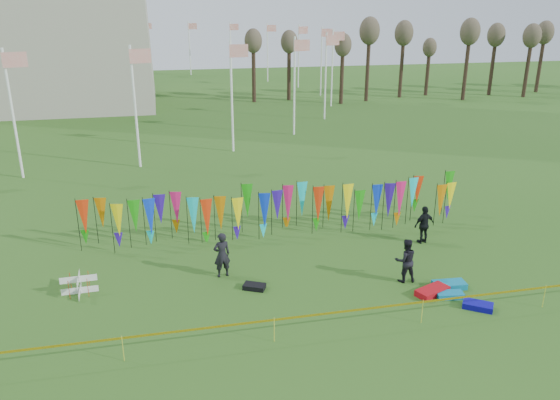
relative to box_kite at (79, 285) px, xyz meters
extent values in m
plane|color=#2A5718|center=(8.65, -3.64, -0.38)|extent=(160.00, 160.00, 0.00)
cylinder|color=white|center=(22.65, 44.36, 3.62)|extent=(0.16, 0.16, 8.00)
plane|color=red|center=(23.25, 44.36, 6.92)|extent=(1.40, 0.00, 1.40)
cylinder|color=white|center=(21.70, 51.61, 3.62)|extent=(0.16, 0.16, 8.00)
plane|color=red|center=(22.30, 51.61, 6.92)|extent=(1.40, 0.00, 1.40)
cylinder|color=white|center=(18.90, 58.36, 3.62)|extent=(0.16, 0.16, 8.00)
plane|color=red|center=(19.50, 58.36, 6.92)|extent=(1.40, 0.00, 1.40)
cylinder|color=white|center=(14.45, 64.16, 3.62)|extent=(0.16, 0.16, 8.00)
plane|color=red|center=(15.05, 64.16, 6.92)|extent=(1.40, 0.00, 1.40)
cylinder|color=white|center=(8.65, 68.61, 3.62)|extent=(0.16, 0.16, 8.00)
plane|color=red|center=(9.25, 68.61, 6.92)|extent=(1.40, 0.00, 1.40)
cylinder|color=white|center=(1.90, 71.41, 3.62)|extent=(0.16, 0.16, 8.00)
plane|color=red|center=(2.50, 71.41, 6.92)|extent=(1.40, 0.00, 1.40)
cylinder|color=white|center=(-5.35, 72.36, 3.62)|extent=(0.16, 0.16, 8.00)
plane|color=red|center=(-4.75, 72.36, 6.92)|extent=(1.40, 0.00, 1.40)
cylinder|color=white|center=(-12.59, 71.41, 3.62)|extent=(0.16, 0.16, 8.00)
plane|color=red|center=(-11.99, 71.41, 6.92)|extent=(1.40, 0.00, 1.40)
cylinder|color=white|center=(-5.35, 16.36, 3.62)|extent=(0.16, 0.16, 8.00)
plane|color=red|center=(-4.75, 16.36, 6.92)|extent=(1.40, 0.00, 1.40)
cylinder|color=white|center=(1.90, 17.32, 3.62)|extent=(0.16, 0.16, 8.00)
plane|color=red|center=(2.50, 17.32, 6.92)|extent=(1.40, 0.00, 1.40)
cylinder|color=white|center=(8.65, 20.11, 3.62)|extent=(0.16, 0.16, 8.00)
plane|color=red|center=(9.25, 20.11, 6.92)|extent=(1.40, 0.00, 1.40)
cylinder|color=white|center=(14.45, 24.56, 3.62)|extent=(0.16, 0.16, 8.00)
plane|color=red|center=(15.05, 24.56, 6.92)|extent=(1.40, 0.00, 1.40)
cylinder|color=white|center=(18.90, 30.36, 3.62)|extent=(0.16, 0.16, 8.00)
plane|color=red|center=(19.50, 30.36, 6.92)|extent=(1.40, 0.00, 1.40)
cylinder|color=white|center=(21.70, 37.12, 3.62)|extent=(0.16, 0.16, 8.00)
plane|color=red|center=(22.30, 37.12, 6.92)|extent=(1.40, 0.00, 1.40)
cylinder|color=black|center=(-0.35, 4.13, 0.76)|extent=(0.03, 0.03, 2.29)
cone|color=red|center=(-0.07, 4.13, 1.03)|extent=(0.64, 0.64, 1.60)
cylinder|color=black|center=(0.32, 4.13, 0.76)|extent=(0.03, 0.03, 2.29)
cone|color=orange|center=(0.60, 4.13, 1.03)|extent=(0.64, 0.64, 1.60)
cylinder|color=black|center=(0.99, 4.13, 0.76)|extent=(0.03, 0.03, 2.29)
cone|color=yellow|center=(1.27, 4.13, 1.03)|extent=(0.64, 0.64, 1.60)
cylinder|color=black|center=(1.65, 4.13, 0.76)|extent=(0.03, 0.03, 2.29)
cone|color=#1A9B11|center=(1.93, 4.13, 1.03)|extent=(0.64, 0.64, 1.60)
cylinder|color=black|center=(2.32, 4.13, 0.76)|extent=(0.03, 0.03, 2.29)
cone|color=#0D35DE|center=(2.60, 4.13, 1.03)|extent=(0.64, 0.64, 1.60)
cylinder|color=black|center=(2.99, 4.13, 0.76)|extent=(0.03, 0.03, 2.29)
cone|color=#31119A|center=(3.27, 4.13, 1.03)|extent=(0.64, 0.64, 1.60)
cylinder|color=black|center=(3.65, 4.13, 0.76)|extent=(0.03, 0.03, 2.29)
cone|color=#E4196A|center=(3.93, 4.13, 1.03)|extent=(0.64, 0.64, 1.60)
cylinder|color=black|center=(4.32, 4.13, 0.76)|extent=(0.03, 0.03, 2.29)
cone|color=#0ECBD5|center=(4.60, 4.13, 1.03)|extent=(0.64, 0.64, 1.60)
cylinder|color=black|center=(4.99, 4.13, 0.76)|extent=(0.03, 0.03, 2.29)
cone|color=red|center=(5.27, 4.13, 1.03)|extent=(0.64, 0.64, 1.60)
cylinder|color=black|center=(5.65, 4.13, 0.76)|extent=(0.03, 0.03, 2.29)
cone|color=orange|center=(5.93, 4.13, 1.03)|extent=(0.64, 0.64, 1.60)
cylinder|color=black|center=(6.32, 4.13, 0.76)|extent=(0.03, 0.03, 2.29)
cone|color=yellow|center=(6.60, 4.13, 1.03)|extent=(0.64, 0.64, 1.60)
cylinder|color=black|center=(6.99, 4.13, 0.76)|extent=(0.03, 0.03, 2.29)
cone|color=#1A9B11|center=(7.27, 4.13, 1.03)|extent=(0.64, 0.64, 1.60)
cylinder|color=black|center=(7.65, 4.13, 0.76)|extent=(0.03, 0.03, 2.29)
cone|color=#0D35DE|center=(7.93, 4.13, 1.03)|extent=(0.64, 0.64, 1.60)
cylinder|color=black|center=(8.32, 4.13, 0.76)|extent=(0.03, 0.03, 2.29)
cone|color=#31119A|center=(8.60, 4.13, 1.03)|extent=(0.64, 0.64, 1.60)
cylinder|color=black|center=(8.99, 4.13, 0.76)|extent=(0.03, 0.03, 2.29)
cone|color=#E4196A|center=(9.27, 4.13, 1.03)|extent=(0.64, 0.64, 1.60)
cylinder|color=black|center=(9.65, 4.13, 0.76)|extent=(0.03, 0.03, 2.29)
cone|color=#0ECBD5|center=(9.93, 4.13, 1.03)|extent=(0.64, 0.64, 1.60)
cylinder|color=black|center=(10.32, 4.13, 0.76)|extent=(0.03, 0.03, 2.29)
cone|color=red|center=(10.60, 4.13, 1.03)|extent=(0.64, 0.64, 1.60)
cylinder|color=black|center=(10.99, 4.13, 0.76)|extent=(0.03, 0.03, 2.29)
cone|color=orange|center=(11.27, 4.13, 1.03)|extent=(0.64, 0.64, 1.60)
cylinder|color=black|center=(11.65, 4.13, 0.76)|extent=(0.03, 0.03, 2.29)
cone|color=yellow|center=(11.93, 4.13, 1.03)|extent=(0.64, 0.64, 1.60)
cylinder|color=black|center=(12.32, 4.13, 0.76)|extent=(0.03, 0.03, 2.29)
cone|color=#1A9B11|center=(12.60, 4.13, 1.03)|extent=(0.64, 0.64, 1.60)
cylinder|color=black|center=(12.99, 4.13, 0.76)|extent=(0.03, 0.03, 2.29)
cone|color=#0D35DE|center=(13.27, 4.13, 1.03)|extent=(0.64, 0.64, 1.60)
cylinder|color=black|center=(13.65, 4.13, 0.76)|extent=(0.03, 0.03, 2.29)
cone|color=#31119A|center=(13.93, 4.13, 1.03)|extent=(0.64, 0.64, 1.60)
cylinder|color=black|center=(14.32, 4.13, 0.76)|extent=(0.03, 0.03, 2.29)
cone|color=#E4196A|center=(14.60, 4.13, 1.03)|extent=(0.64, 0.64, 1.60)
cylinder|color=black|center=(14.99, 4.13, 0.76)|extent=(0.03, 0.03, 2.29)
cone|color=#0ECBD5|center=(15.27, 4.13, 1.03)|extent=(0.64, 0.64, 1.60)
cylinder|color=black|center=(15.65, 4.13, 0.76)|extent=(0.03, 0.03, 2.29)
cone|color=red|center=(15.93, 4.13, 1.03)|extent=(0.64, 0.64, 1.60)
cylinder|color=black|center=(16.32, 4.13, 0.76)|extent=(0.03, 0.03, 2.29)
cone|color=orange|center=(16.60, 4.13, 1.03)|extent=(0.64, 0.64, 1.60)
cylinder|color=black|center=(16.99, 4.13, 0.76)|extent=(0.03, 0.03, 2.29)
cone|color=yellow|center=(17.27, 4.13, 1.03)|extent=(0.64, 0.64, 1.60)
cylinder|color=black|center=(17.65, 4.13, 0.76)|extent=(0.03, 0.03, 2.29)
cone|color=#1A9B11|center=(17.93, 4.13, 1.03)|extent=(0.64, 0.64, 1.60)
cube|color=#E6C704|center=(8.65, -4.67, 0.44)|extent=(26.00, 0.01, 0.08)
cylinder|color=yellow|center=(1.65, -4.67, 0.07)|extent=(0.02, 0.02, 0.90)
cylinder|color=yellow|center=(6.65, -4.67, 0.07)|extent=(0.02, 0.02, 0.90)
cylinder|color=yellow|center=(11.65, -4.67, 0.07)|extent=(0.02, 0.02, 0.90)
cylinder|color=yellow|center=(16.65, -4.67, 0.07)|extent=(0.02, 0.02, 0.90)
cylinder|color=#3A281D|center=(14.65, 40.36, 2.82)|extent=(0.44, 0.44, 6.40)
ellipsoid|color=brown|center=(14.65, 40.36, 6.18)|extent=(1.92, 1.92, 2.56)
cylinder|color=#3A281D|center=(18.65, 40.36, 2.82)|extent=(0.44, 0.44, 6.40)
ellipsoid|color=brown|center=(18.65, 40.36, 6.18)|extent=(1.92, 1.92, 2.56)
cylinder|color=#3A281D|center=(22.65, 40.36, 2.82)|extent=(0.44, 0.44, 6.40)
ellipsoid|color=brown|center=(22.65, 40.36, 6.18)|extent=(1.92, 1.92, 2.56)
cylinder|color=#3A281D|center=(26.65, 40.36, 2.82)|extent=(0.44, 0.44, 6.40)
ellipsoid|color=brown|center=(26.65, 40.36, 6.18)|extent=(1.92, 1.92, 2.56)
cylinder|color=#3A281D|center=(30.65, 40.36, 2.82)|extent=(0.44, 0.44, 6.40)
ellipsoid|color=brown|center=(30.65, 40.36, 6.18)|extent=(1.92, 1.92, 2.56)
cylinder|color=#3A281D|center=(34.65, 40.36, 2.82)|extent=(0.44, 0.44, 6.40)
ellipsoid|color=brown|center=(34.65, 40.36, 6.18)|extent=(1.92, 1.92, 2.56)
cylinder|color=#3A281D|center=(38.65, 40.36, 2.82)|extent=(0.44, 0.44, 6.40)
ellipsoid|color=brown|center=(38.65, 40.36, 6.18)|extent=(1.92, 1.92, 2.56)
cylinder|color=#3A281D|center=(42.65, 40.36, 2.82)|extent=(0.44, 0.44, 6.40)
ellipsoid|color=brown|center=(42.65, 40.36, 6.18)|extent=(1.92, 1.92, 2.56)
cylinder|color=#3A281D|center=(46.65, 40.36, 2.82)|extent=(0.44, 0.44, 6.40)
ellipsoid|color=brown|center=(46.65, 40.36, 6.18)|extent=(1.92, 1.92, 2.56)
cylinder|color=#3A281D|center=(50.65, 40.36, 2.82)|extent=(0.44, 0.44, 6.40)
ellipsoid|color=brown|center=(50.65, 40.36, 6.18)|extent=(1.92, 1.92, 2.56)
cylinder|color=red|center=(-0.33, -0.33, 0.00)|extent=(0.02, 0.02, 0.76)
cylinder|color=red|center=(0.33, -0.33, 0.00)|extent=(0.02, 0.02, 0.76)
cylinder|color=red|center=(-0.33, 0.33, 0.00)|extent=(0.02, 0.02, 0.76)
cylinder|color=red|center=(0.33, 0.33, 0.00)|extent=(0.02, 0.02, 0.76)
imported|color=black|center=(5.48, 0.26, 0.56)|extent=(0.77, 0.63, 1.89)
imported|color=black|center=(12.48, -1.71, 0.52)|extent=(0.91, 0.60, 1.80)
imported|color=black|center=(14.92, 1.57, 0.51)|extent=(1.14, 0.79, 1.78)
cube|color=#0B7BAB|center=(13.62, -3.28, -0.28)|extent=(1.07, 0.66, 0.20)
cube|color=#0D09A0|center=(14.21, -4.23, -0.27)|extent=(1.16, 1.05, 0.22)
cube|color=#BA0C15|center=(13.09, -2.93, -0.26)|extent=(1.48, 1.08, 0.25)
cube|color=black|center=(6.55, -1.06, -0.29)|extent=(0.96, 0.80, 0.19)
cube|color=#0C81AB|center=(13.97, -2.61, -0.26)|extent=(1.29, 0.69, 0.24)
camera|label=1|loc=(3.47, -19.57, 9.99)|focal=35.00mm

